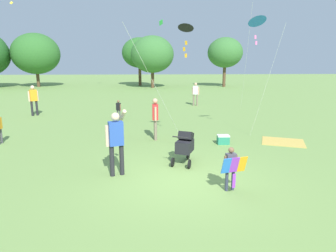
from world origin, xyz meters
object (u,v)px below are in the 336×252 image
object	(u,v)px
kite_adult_black	(185,29)
person_kid_running	(196,92)
stroller	(185,145)
person_couple_left	(33,98)
child_with_butterfly_kite	(231,165)
picnic_blanket	(283,142)
person_back_turned	(155,115)
cooler_box	(223,139)
kite_orange_delta	(257,22)
person_adult_flyer	(116,138)
person_sitting_far	(119,108)

from	to	relation	value
kite_adult_black	person_kid_running	distance (m)	10.48
stroller	person_couple_left	xyz separation A→B (m)	(-7.80, 8.58, 0.42)
child_with_butterfly_kite	picnic_blanket	world-z (taller)	child_with_butterfly_kite
person_back_turned	picnic_blanket	distance (m)	5.15
kite_adult_black	person_couple_left	xyz separation A→B (m)	(-8.00, 6.43, -3.18)
cooler_box	kite_orange_delta	bearing A→B (deg)	39.47
person_couple_left	cooler_box	size ratio (longest dim) A/B	3.88
person_adult_flyer	kite_adult_black	size ratio (longest dim) A/B	0.42
child_with_butterfly_kite	cooler_box	bearing A→B (deg)	79.05
kite_adult_black	child_with_butterfly_kite	bearing A→B (deg)	-80.48
kite_orange_delta	person_kid_running	bearing A→B (deg)	97.46
kite_adult_black	kite_orange_delta	bearing A→B (deg)	21.32
person_sitting_far	cooler_box	bearing A→B (deg)	-47.37
kite_orange_delta	stroller	bearing A→B (deg)	-133.70
kite_orange_delta	person_back_turned	distance (m)	5.45
person_kid_running	person_adult_flyer	bearing A→B (deg)	-107.43
person_adult_flyer	person_kid_running	xyz separation A→B (m)	(4.02, 12.82, -0.12)
person_sitting_far	stroller	bearing A→B (deg)	-68.22
person_sitting_far	person_couple_left	distance (m)	5.26
stroller	person_back_turned	bearing A→B (deg)	106.83
picnic_blanket	person_sitting_far	bearing A→B (deg)	145.51
kite_adult_black	person_couple_left	distance (m)	10.75
kite_adult_black	person_sitting_far	distance (m)	6.73
kite_adult_black	kite_orange_delta	world-z (taller)	kite_orange_delta
stroller	kite_orange_delta	size ratio (longest dim) A/B	0.23
kite_orange_delta	picnic_blanket	bearing A→B (deg)	-47.82
person_adult_flyer	kite_orange_delta	distance (m)	7.52
person_back_turned	picnic_blanket	world-z (taller)	person_back_turned
person_adult_flyer	kite_adult_black	bearing A→B (deg)	54.14
person_kid_running	stroller	bearing A→B (deg)	-99.66
person_adult_flyer	person_couple_left	size ratio (longest dim) A/B	1.07
picnic_blanket	cooler_box	world-z (taller)	cooler_box
kite_adult_black	person_back_turned	world-z (taller)	kite_adult_black
kite_orange_delta	child_with_butterfly_kite	bearing A→B (deg)	-112.89
picnic_blanket	cooler_box	size ratio (longest dim) A/B	3.50
person_couple_left	person_back_turned	bearing A→B (deg)	-39.33
person_couple_left	stroller	bearing A→B (deg)	-47.73
kite_orange_delta	person_sitting_far	bearing A→B (deg)	148.22
kite_orange_delta	person_back_turned	size ratio (longest dim) A/B	2.90
kite_adult_black	kite_orange_delta	size ratio (longest dim) A/B	0.91
person_couple_left	picnic_blanket	xyz separation A→B (m)	(11.93, -6.34, -1.02)
kite_adult_black	cooler_box	distance (m)	4.30
person_kid_running	cooler_box	distance (m)	9.87
picnic_blanket	person_kid_running	bearing A→B (deg)	102.19
person_kid_running	person_back_turned	xyz separation A→B (m)	(-2.91, -9.03, 0.04)
person_back_turned	kite_orange_delta	bearing A→B (deg)	5.60
person_back_turned	picnic_blanket	size ratio (longest dim) A/B	1.07
person_adult_flyer	picnic_blanket	world-z (taller)	person_adult_flyer
child_with_butterfly_kite	person_couple_left	size ratio (longest dim) A/B	0.64
stroller	kite_adult_black	distance (m)	4.20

